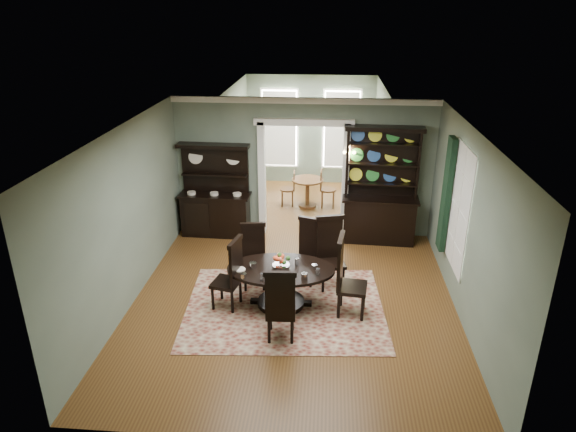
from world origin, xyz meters
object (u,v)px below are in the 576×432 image
(sideboard, at_px, (216,204))
(welsh_dresser, at_px, (380,201))
(parlor_table, at_px, (307,189))
(dining_table, at_px, (281,279))

(sideboard, relative_size, welsh_dresser, 0.82)
(welsh_dresser, xyz_separation_m, parlor_table, (-1.62, 1.82, -0.42))
(sideboard, height_order, welsh_dresser, welsh_dresser)
(dining_table, xyz_separation_m, sideboard, (-1.70, 2.81, 0.21))
(dining_table, bearing_deg, sideboard, 119.43)
(welsh_dresser, relative_size, parlor_table, 3.13)
(sideboard, xyz_separation_m, welsh_dresser, (3.55, -0.03, 0.19))
(welsh_dresser, distance_m, parlor_table, 2.47)
(sideboard, distance_m, parlor_table, 2.64)
(dining_table, xyz_separation_m, parlor_table, (0.23, 4.59, -0.01))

